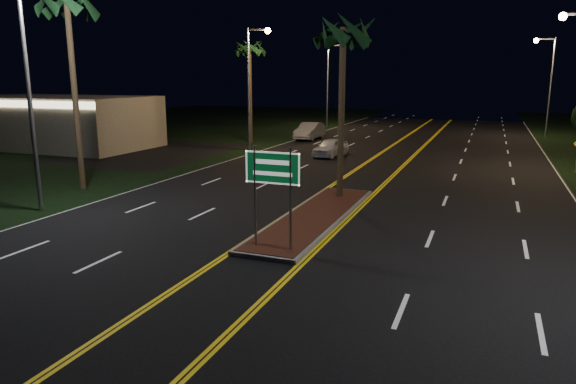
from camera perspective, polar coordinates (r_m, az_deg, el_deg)
The scene contains 14 objects.
ground at distance 14.07m, azimuth -6.21°, elevation -10.06°, with size 120.00×120.00×0.00m, color black.
grass_left at distance 51.61m, azimuth -23.24°, elevation 5.53°, with size 40.00×110.00×0.01m, color black.
median_island at distance 20.17m, azimuth 3.02°, elevation -2.74°, with size 2.25×10.25×0.17m.
highway_sign at distance 15.81m, azimuth -1.73°, elevation 1.64°, with size 1.80×0.08×3.20m.
commercial_building at distance 45.09m, azimuth -24.25°, elevation 7.13°, with size 15.00×8.12×4.00m.
streetlight_left_near at distance 22.79m, azimuth -26.39°, elevation 11.94°, with size 1.91×0.44×9.00m.
streetlight_left_mid at distance 39.22m, azimuth -3.89°, elevation 12.89°, with size 1.91×0.44×9.00m.
streetlight_left_far at distance 57.94m, azimuth 4.80°, elevation 12.75°, with size 1.91×0.44×9.00m.
streetlight_right_far at distance 53.66m, azimuth 26.85°, elevation 11.50°, with size 1.91×0.44×9.00m.
palm_median at distance 22.88m, azimuth 6.15°, elevation 17.19°, with size 2.40×2.40×8.30m.
palm_left_near at distance 27.14m, azimuth -23.36°, elevation 18.52°, with size 2.40×2.40×9.80m.
palm_left_far at distance 43.83m, azimuth -4.30°, elevation 15.58°, with size 2.40×2.40×8.80m.
car_near at distance 36.37m, azimuth 4.76°, elevation 5.14°, with size 1.89×4.41×1.47m, color white.
car_far at distance 46.47m, azimuth 2.43°, elevation 6.94°, with size 2.25×5.25×1.75m, color #B2B6BC.
Camera 1 is at (6.12, -11.47, 5.39)m, focal length 32.00 mm.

